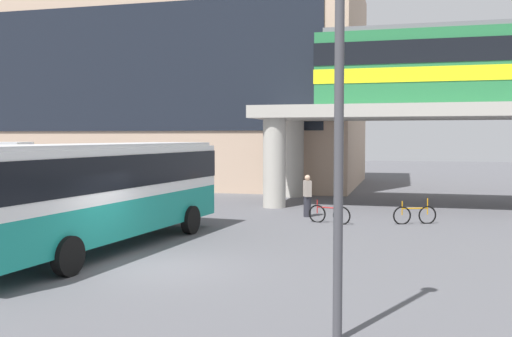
# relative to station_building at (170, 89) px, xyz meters

# --- Properties ---
(ground_plane) EXTENTS (120.00, 120.00, 0.00)m
(ground_plane) POSITION_rel_station_building_xyz_m (10.86, -16.78, -7.03)
(ground_plane) COLOR #515156
(station_building) EXTENTS (27.89, 14.63, 14.06)m
(station_building) POSITION_rel_station_building_xyz_m (0.00, 0.00, 0.00)
(station_building) COLOR tan
(station_building) RESTS_ON ground_plane
(bus_main) EXTENTS (3.68, 11.25, 3.22)m
(bus_main) POSITION_rel_station_building_xyz_m (8.25, -24.89, -5.05)
(bus_main) COLOR teal
(bus_main) RESTS_ON ground_plane
(bicycle_red) EXTENTS (1.74, 0.55, 1.04)m
(bicycle_red) POSITION_rel_station_building_xyz_m (14.27, -17.78, -6.68)
(bicycle_red) COLOR black
(bicycle_red) RESTS_ON ground_plane
(bicycle_orange) EXTENTS (1.67, 0.75, 1.04)m
(bicycle_orange) POSITION_rel_station_building_xyz_m (17.55, -17.11, -6.68)
(bicycle_orange) COLOR black
(bicycle_orange) RESTS_ON ground_plane
(pedestrian_at_kerb) EXTENTS (0.42, 0.48, 1.80)m
(pedestrian_at_kerb) POSITION_rel_station_building_xyz_m (13.12, -16.16, -6.18)
(pedestrian_at_kerb) COLOR #26262D
(pedestrian_at_kerb) RESTS_ON ground_plane
(lamp_post) EXTENTS (0.36, 0.36, 6.57)m
(lamp_post) POSITION_rel_station_building_xyz_m (16.11, -30.93, -3.18)
(lamp_post) COLOR #3F3F44
(lamp_post) RESTS_ON ground_plane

